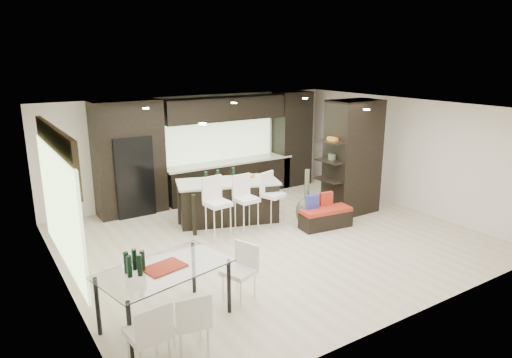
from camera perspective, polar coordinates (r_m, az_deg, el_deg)
ground at (r=9.58m, az=1.96°, el=-7.45°), size 8.00×8.00×0.00m
back_wall at (r=12.11m, az=-7.47°, el=3.94°), size 8.00×0.02×2.70m
left_wall at (r=7.69m, az=-23.32°, el=-3.78°), size 0.02×7.00×2.70m
right_wall at (r=11.83m, az=18.18°, el=3.04°), size 0.02×7.00×2.70m
ceiling at (r=8.89m, az=2.12°, el=8.82°), size 8.00×7.00×0.02m
window_left at (r=7.89m, az=-23.29°, el=-3.33°), size 0.04×3.20×1.90m
window_back at (r=12.30m, az=-4.89°, el=5.14°), size 3.40×0.04×1.20m
stone_accent at (r=7.67m, az=-23.77°, el=3.10°), size 0.08×3.00×0.80m
ceiling_spots at (r=9.10m, az=1.21°, el=8.84°), size 4.00×3.00×0.02m
back_cabinetry at (r=12.04m, az=-4.64°, el=3.96°), size 6.80×0.68×2.70m
refrigerator at (r=11.18m, az=-15.36°, el=0.48°), size 0.90×0.68×1.90m
partition_column at (r=11.07m, az=11.97°, el=2.68°), size 1.20×0.80×2.70m
kitchen_island at (r=10.44m, az=-3.51°, el=-2.76°), size 2.46×1.65×0.94m
stool_left at (r=9.43m, az=-4.76°, el=-4.45°), size 0.51×0.51×1.05m
stool_mid at (r=9.77m, az=-1.18°, el=-3.84°), size 0.47×0.47×1.00m
stool_right at (r=10.14m, az=2.15°, el=-3.21°), size 0.54×0.54×0.97m
bench at (r=10.21m, az=8.71°, el=-4.82°), size 1.20×0.59×0.45m
floor_vase at (r=10.15m, az=6.34°, el=-2.35°), size 0.60×0.60×1.28m
dining_table at (r=6.72m, az=-11.19°, el=-14.12°), size 1.95×1.36×0.86m
chair_near at (r=6.09m, az=-8.21°, el=-17.51°), size 0.51×0.51×0.82m
chair_far at (r=5.91m, az=-13.35°, el=-18.73°), size 0.50×0.50×0.85m
chair_end at (r=7.18m, az=-2.15°, el=-11.96°), size 0.57×0.57×0.82m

